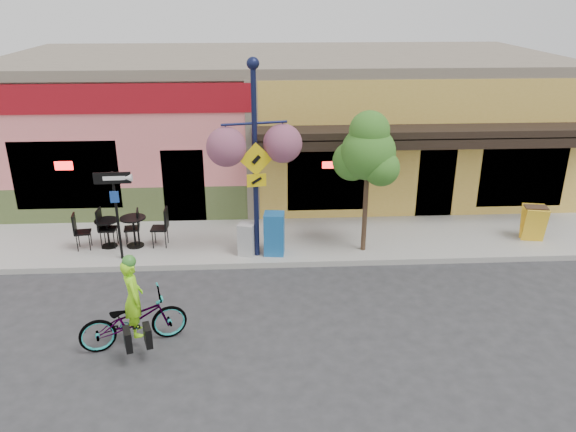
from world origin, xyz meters
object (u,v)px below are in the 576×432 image
at_px(cyclist_rider, 135,309).
at_px(one_way_sign, 117,216).
at_px(newspaper_box_blue, 274,234).
at_px(bicycle, 133,320).
at_px(building, 281,119).
at_px(street_tree, 367,182).
at_px(lamp_post, 255,162).
at_px(newspaper_box_grey, 247,239).

distance_m(cyclist_rider, one_way_sign, 3.74).
xyz_separation_m(cyclist_rider, newspaper_box_blue, (2.80, 3.61, -0.08)).
bearing_deg(bicycle, one_way_sign, -2.60).
bearing_deg(building, cyclist_rider, -107.95).
relative_size(bicycle, street_tree, 0.56).
xyz_separation_m(building, cyclist_rider, (-3.27, -10.09, -1.46)).
bearing_deg(lamp_post, street_tree, -7.26).
bearing_deg(one_way_sign, newspaper_box_blue, -1.75).
bearing_deg(newspaper_box_grey, bicycle, -102.68).
distance_m(building, street_tree, 6.63).
relative_size(lamp_post, newspaper_box_grey, 5.84).
bearing_deg(one_way_sign, street_tree, -1.01).
relative_size(one_way_sign, street_tree, 0.62).
bearing_deg(street_tree, newspaper_box_grey, -177.56).
bearing_deg(newspaper_box_blue, cyclist_rider, -121.33).
bearing_deg(cyclist_rider, lamp_post, -52.06).
relative_size(one_way_sign, newspaper_box_blue, 2.06).
xyz_separation_m(bicycle, one_way_sign, (-1.02, 3.54, 0.76)).
relative_size(bicycle, lamp_post, 0.42).
relative_size(bicycle, one_way_sign, 0.90).
height_order(bicycle, lamp_post, lamp_post).
relative_size(building, cyclist_rider, 11.57).
bearing_deg(cyclist_rider, building, -36.56).
height_order(cyclist_rider, one_way_sign, one_way_sign).
bearing_deg(street_tree, one_way_sign, -178.21).
height_order(lamp_post, newspaper_box_grey, lamp_post).
height_order(cyclist_rider, newspaper_box_grey, cyclist_rider).
xyz_separation_m(building, bicycle, (-3.32, -10.09, -1.71)).
height_order(bicycle, cyclist_rider, cyclist_rider).
bearing_deg(cyclist_rider, newspaper_box_grey, -48.85).
distance_m(building, cyclist_rider, 10.71).
bearing_deg(newspaper_box_blue, newspaper_box_grey, -172.96).
xyz_separation_m(lamp_post, street_tree, (2.78, 0.17, -0.62)).
distance_m(bicycle, one_way_sign, 3.76).
distance_m(newspaper_box_grey, street_tree, 3.36).
relative_size(bicycle, newspaper_box_blue, 1.85).
bearing_deg(bicycle, street_tree, -72.84).
height_order(bicycle, street_tree, street_tree).
height_order(bicycle, newspaper_box_grey, bicycle).
bearing_deg(street_tree, lamp_post, -176.60).
bearing_deg(cyclist_rider, street_tree, -72.58).
xyz_separation_m(cyclist_rider, one_way_sign, (-1.07, 3.54, 0.52)).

